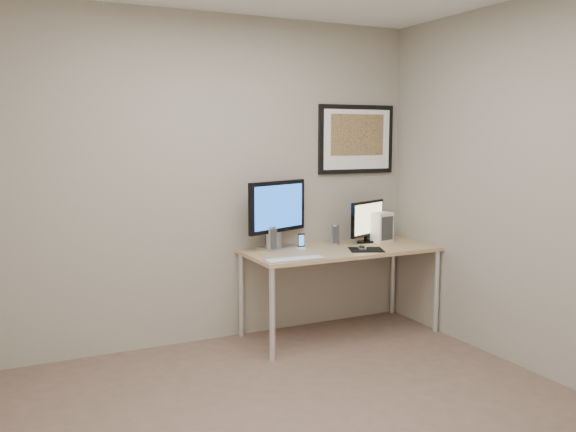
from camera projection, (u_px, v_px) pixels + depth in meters
name	position (u px, v px, depth m)	size (l,w,h in m)	color
floor	(309.00, 426.00, 3.49)	(3.60, 3.60, 0.00)	brown
room	(276.00, 137.00, 3.67)	(3.60, 3.60, 3.60)	white
desk	(340.00, 256.00, 5.04)	(1.60, 0.70, 0.73)	#9C834B
framed_art	(356.00, 139.00, 5.36)	(0.75, 0.04, 0.60)	black
monitor_large	(277.00, 212.00, 4.95)	(0.59, 0.29, 0.56)	#B3B3B8
monitor_tv	(367.00, 220.00, 5.27)	(0.43, 0.21, 0.36)	black
speaker_left	(271.00, 238.00, 4.92)	(0.08, 0.08, 0.20)	#B3B3B8
speaker_right	(335.00, 234.00, 5.20)	(0.07, 0.07, 0.17)	#B3B3B8
phone_dock	(301.00, 241.00, 5.00)	(0.06, 0.06, 0.13)	black
keyboard	(295.00, 259.00, 4.54)	(0.47, 0.12, 0.02)	silver
mousepad	(366.00, 250.00, 4.95)	(0.27, 0.24, 0.00)	black
mouse	(362.00, 247.00, 4.96)	(0.05, 0.10, 0.03)	black
fan_unit	(382.00, 227.00, 5.30)	(0.17, 0.12, 0.26)	silver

